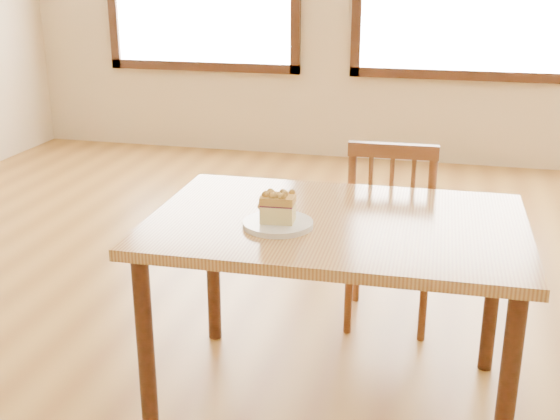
% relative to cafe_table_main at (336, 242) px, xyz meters
% --- Properties ---
extents(cafe_table_main, '(1.35, 0.91, 0.75)m').
position_rel_cafe_table_main_xyz_m(cafe_table_main, '(0.00, 0.00, 0.00)').
color(cafe_table_main, '#B78F47').
rests_on(cafe_table_main, ground).
extents(cafe_chair_main, '(0.43, 0.43, 0.92)m').
position_rel_cafe_table_main_xyz_m(cafe_chair_main, '(0.14, 0.68, -0.20)').
color(cafe_chair_main, '#583118').
rests_on(cafe_chair_main, ground).
extents(plate, '(0.24, 0.24, 0.02)m').
position_rel_cafe_table_main_xyz_m(plate, '(-0.18, -0.12, 0.10)').
color(plate, white).
rests_on(plate, cafe_table_main).
extents(cake_slice, '(0.13, 0.09, 0.11)m').
position_rel_cafe_table_main_xyz_m(cake_slice, '(-0.18, -0.12, 0.16)').
color(cake_slice, '#E4D181').
rests_on(cake_slice, plate).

